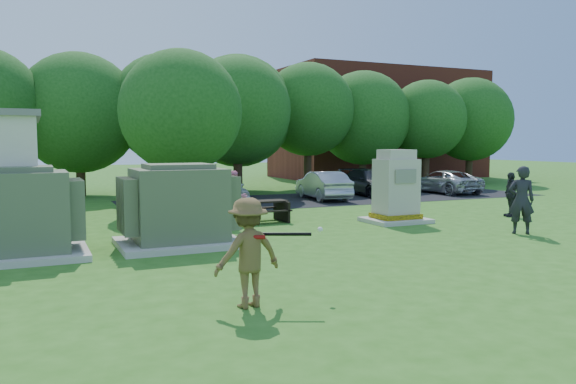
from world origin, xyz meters
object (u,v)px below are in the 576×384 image
batter (248,253)px  person_walking_right (510,194)px  picnic_table (262,209)px  person_by_generator (521,200)px  generator_cabinet (396,191)px  car_white (224,189)px  transformer_left (16,215)px  car_silver_a (323,185)px  person_at_picnic (234,199)px  car_dark (372,182)px  transformer_right (179,207)px  car_silver_b (443,182)px

batter → person_walking_right: 13.81m
picnic_table → person_by_generator: person_by_generator is taller
generator_cabinet → car_white: size_ratio=0.63×
person_by_generator → transformer_left: bearing=27.5°
transformer_left → car_silver_a: size_ratio=0.76×
person_walking_right → car_silver_a: bearing=-132.3°
person_at_picnic → car_silver_a: person_at_picnic is taller
batter → car_dark: batter is taller
transformer_right → person_by_generator: transformer_right is taller
picnic_table → person_walking_right: size_ratio=1.06×
person_by_generator → car_white: person_by_generator is taller
car_white → generator_cabinet: bearing=-62.3°
car_silver_a → car_dark: (3.12, 0.74, -0.00)m
transformer_left → generator_cabinet: size_ratio=1.26×
picnic_table → car_silver_b: size_ratio=0.39×
transformer_left → car_silver_b: (19.74, 9.13, -0.38)m
person_walking_right → car_dark: bearing=-153.3°
transformer_right → person_walking_right: 11.97m
car_dark → car_silver_b: 4.15m
batter → car_silver_a: batter is taller
person_by_generator → person_at_picnic: 8.44m
person_walking_right → car_white: (-7.86, 8.23, -0.15)m
person_at_picnic → batter: bearing=-109.7°
transformer_left → car_silver_a: transformer_left is taller
transformer_right → car_white: size_ratio=0.80×
transformer_right → batter: (-0.27, -5.73, -0.10)m
car_white → person_by_generator: bearing=-60.9°
generator_cabinet → batter: bearing=-138.0°
transformer_left → car_silver_a: 15.27m
car_silver_a → car_silver_b: 7.26m
transformer_left → transformer_right: size_ratio=1.00×
car_silver_a → person_by_generator: bearing=99.1°
generator_cabinet → car_white: 8.42m
person_by_generator → car_dark: bearing=-65.3°
car_dark → car_white: bearing=-171.2°
transformer_left → person_walking_right: transformer_left is taller
batter → car_silver_a: bearing=-129.5°
generator_cabinet → person_by_generator: (1.85, -3.45, -0.07)m
person_at_picnic → car_silver_b: bearing=23.6°
person_walking_right → car_dark: 8.82m
car_silver_b → transformer_left: bearing=23.8°
generator_cabinet → car_dark: bearing=61.8°
car_dark → batter: bearing=-124.2°
transformer_left → person_at_picnic: transformer_left is taller
generator_cabinet → person_at_picnic: bearing=165.5°
person_by_generator → person_at_picnic: person_by_generator is taller
transformer_right → car_silver_a: (8.79, 8.78, -0.32)m
picnic_table → person_by_generator: size_ratio=0.85×
person_walking_right → car_silver_a: person_walking_right is taller
person_by_generator → car_silver_a: (-0.52, 11.01, -0.32)m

